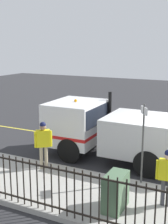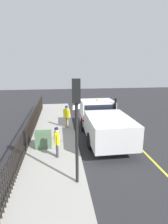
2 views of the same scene
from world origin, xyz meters
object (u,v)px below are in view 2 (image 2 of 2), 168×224
object	(u,v)px
traffic_light_near	(76,112)
utility_cabinet	(43,140)
work_truck	(102,119)
worker_standing	(67,114)
street_sign	(76,121)
traffic_cone	(137,139)
pedestrian_distant	(57,139)

from	to	relation	value
traffic_light_near	utility_cabinet	bearing A→B (deg)	121.11
work_truck	worker_standing	bearing A→B (deg)	142.46
traffic_light_near	street_sign	bearing A→B (deg)	90.89
work_truck	street_sign	distance (m)	2.56
traffic_cone	pedestrian_distant	bearing A→B (deg)	15.33
worker_standing	street_sign	xyz separation A→B (m)	(-0.40, 3.41, 0.54)
utility_cabinet	traffic_cone	size ratio (longest dim) A/B	1.66
utility_cabinet	street_sign	bearing A→B (deg)	174.54
utility_cabinet	pedestrian_distant	bearing A→B (deg)	123.65
worker_standing	street_sign	distance (m)	3.47
pedestrian_distant	work_truck	bearing A→B (deg)	-55.51
traffic_light_near	utility_cabinet	distance (m)	4.40
street_sign	worker_standing	bearing A→B (deg)	-83.26
worker_standing	street_sign	world-z (taller)	street_sign
traffic_light_near	street_sign	size ratio (longest dim) A/B	1.61
utility_cabinet	worker_standing	bearing A→B (deg)	-114.10
work_truck	worker_standing	xyz separation A→B (m)	(2.27, -1.72, -0.06)
street_sign	traffic_cone	bearing A→B (deg)	-174.91
utility_cabinet	traffic_light_near	bearing A→B (deg)	115.07
worker_standing	traffic_light_near	bearing A→B (deg)	-40.31
pedestrian_distant	utility_cabinet	xyz separation A→B (m)	(0.77, -1.16, -0.49)
work_truck	pedestrian_distant	distance (m)	3.97
work_truck	traffic_cone	size ratio (longest dim) A/B	10.70
worker_standing	street_sign	size ratio (longest dim) A/B	0.66
worker_standing	traffic_light_near	distance (m)	6.83
work_truck	utility_cabinet	bearing A→B (deg)	-158.31
work_truck	traffic_cone	world-z (taller)	work_truck
street_sign	work_truck	bearing A→B (deg)	-138.03
worker_standing	traffic_light_near	world-z (taller)	traffic_light_near
worker_standing	utility_cabinet	distance (m)	3.58
pedestrian_distant	traffic_light_near	xyz separation A→B (m)	(-0.79, 2.18, 1.91)
traffic_light_near	traffic_cone	bearing A→B (deg)	47.15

